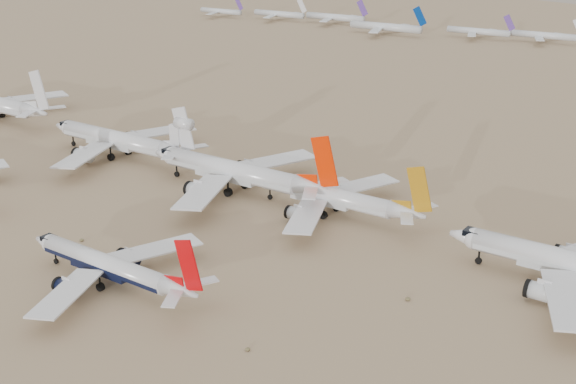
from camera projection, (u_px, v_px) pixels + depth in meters
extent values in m
plane|color=#886C4F|center=(132.00, 310.00, 126.48)|extent=(7000.00, 7000.00, 0.00)
cylinder|color=silver|center=(105.00, 263.00, 134.42)|extent=(31.01, 3.67, 3.67)
cube|color=black|center=(105.00, 266.00, 134.58)|extent=(30.39, 3.72, 0.82)
sphere|color=silver|center=(51.00, 243.00, 142.71)|extent=(3.67, 3.67, 3.67)
cube|color=black|center=(49.00, 238.00, 142.65)|extent=(2.57, 2.38, 0.92)
cone|color=silver|center=(181.00, 290.00, 124.06)|extent=(7.75, 3.67, 3.67)
cube|color=silver|center=(66.00, 293.00, 125.00)|extent=(11.98, 18.88, 0.57)
cube|color=silver|center=(173.00, 299.00, 120.36)|extent=(4.92, 6.44, 0.22)
cylinder|color=black|center=(67.00, 288.00, 130.29)|extent=(4.31, 2.64, 2.64)
cube|color=silver|center=(156.00, 249.00, 141.72)|extent=(11.98, 18.88, 0.57)
cube|color=silver|center=(201.00, 282.00, 125.83)|extent=(4.92, 6.44, 0.22)
cylinder|color=black|center=(129.00, 257.00, 142.00)|extent=(4.31, 2.64, 2.64)
cube|color=#C40409|center=(188.00, 265.00, 121.03)|extent=(5.88, 0.29, 9.69)
cylinder|color=black|center=(56.00, 261.00, 143.51)|extent=(1.10, 0.46, 1.10)
cylinder|color=black|center=(100.00, 287.00, 132.97)|extent=(1.54, 0.92, 1.54)
cylinder|color=black|center=(121.00, 276.00, 136.91)|extent=(1.54, 0.92, 1.54)
cylinder|color=silver|center=(571.00, 262.00, 132.63)|extent=(36.95, 4.48, 4.48)
cube|color=silver|center=(571.00, 265.00, 132.83)|extent=(36.21, 4.55, 1.01)
sphere|color=silver|center=(475.00, 239.00, 142.51)|extent=(4.48, 4.48, 4.48)
cube|color=black|center=(472.00, 232.00, 142.44)|extent=(3.14, 2.91, 1.12)
cube|color=silver|center=(567.00, 299.00, 121.38)|extent=(14.27, 22.49, 0.69)
cylinder|color=silver|center=(543.00, 293.00, 127.70)|extent=(5.13, 3.22, 3.22)
cylinder|color=silver|center=(571.00, 256.00, 141.73)|extent=(5.13, 3.22, 3.22)
cylinder|color=black|center=(478.00, 261.00, 143.49)|extent=(1.34, 0.56, 1.34)
cylinder|color=black|center=(572.00, 292.00, 130.88)|extent=(1.88, 1.12, 1.88)
cylinder|color=silver|center=(325.00, 195.00, 166.77)|extent=(33.89, 4.12, 4.12)
cube|color=silver|center=(325.00, 197.00, 166.95)|extent=(33.21, 4.18, 0.93)
sphere|color=silver|center=(266.00, 180.00, 175.83)|extent=(4.12, 4.12, 4.12)
cube|color=black|center=(264.00, 176.00, 175.76)|extent=(2.88, 2.68, 1.03)
cone|color=silver|center=(408.00, 213.00, 155.45)|extent=(8.47, 4.12, 4.12)
cube|color=silver|center=(306.00, 216.00, 156.45)|extent=(13.09, 20.63, 0.64)
cube|color=silver|center=(407.00, 218.00, 151.39)|extent=(5.38, 7.03, 0.25)
cylinder|color=silver|center=(298.00, 214.00, 162.24)|extent=(4.71, 2.97, 2.97)
cube|color=silver|center=(361.00, 185.00, 174.80)|extent=(13.09, 20.63, 0.64)
cube|color=silver|center=(423.00, 207.00, 157.40)|extent=(5.38, 7.03, 0.25)
cylinder|color=silver|center=(337.00, 193.00, 175.12)|extent=(4.71, 2.97, 2.97)
cube|color=#C78815|center=(419.00, 190.00, 152.13)|extent=(6.42, 0.33, 10.58)
cylinder|color=black|center=(270.00, 197.00, 176.73)|extent=(1.24, 0.51, 1.24)
cylinder|color=black|center=(324.00, 215.00, 165.16)|extent=(1.73, 1.03, 1.73)
cylinder|color=black|center=(337.00, 208.00, 169.59)|extent=(1.73, 1.03, 1.73)
cylinder|color=silver|center=(231.00, 170.00, 180.58)|extent=(40.03, 4.89, 4.89)
cube|color=silver|center=(231.00, 172.00, 180.79)|extent=(39.23, 4.97, 1.10)
sphere|color=silver|center=(173.00, 156.00, 191.29)|extent=(4.89, 4.89, 4.89)
cube|color=black|center=(170.00, 151.00, 191.20)|extent=(3.42, 3.18, 1.22)
cone|color=silver|center=(314.00, 188.00, 167.22)|extent=(10.01, 4.89, 4.89)
cube|color=silver|center=(203.00, 192.00, 168.38)|extent=(15.46, 24.36, 0.76)
cube|color=silver|center=(310.00, 193.00, 162.41)|extent=(6.35, 8.31, 0.29)
cylinder|color=silver|center=(199.00, 191.00, 175.23)|extent=(5.56, 3.52, 3.52)
cube|color=silver|center=(274.00, 161.00, 190.07)|extent=(15.46, 24.36, 0.76)
cube|color=silver|center=(332.00, 182.00, 169.51)|extent=(6.35, 8.31, 0.29)
cylinder|color=silver|center=(249.00, 169.00, 190.46)|extent=(5.56, 3.52, 3.52)
cube|color=#EF2500|center=(325.00, 162.00, 163.29)|extent=(7.59, 0.39, 12.50)
cylinder|color=black|center=(177.00, 174.00, 192.35)|extent=(1.47, 0.61, 1.47)
cylinder|color=black|center=(228.00, 192.00, 178.68)|extent=(2.05, 1.22, 2.05)
cylinder|color=black|center=(245.00, 185.00, 183.94)|extent=(2.05, 1.22, 2.05)
cylinder|color=silver|center=(115.00, 138.00, 207.28)|extent=(39.54, 4.73, 4.73)
cube|color=silver|center=(115.00, 140.00, 207.48)|extent=(38.75, 4.81, 1.07)
sphere|color=silver|center=(69.00, 128.00, 217.85)|extent=(4.73, 4.73, 4.73)
cube|color=black|center=(67.00, 123.00, 217.77)|extent=(3.31, 3.08, 1.18)
cone|color=silver|center=(177.00, 152.00, 194.08)|extent=(9.89, 4.73, 4.73)
cube|color=silver|center=(84.00, 155.00, 195.26)|extent=(15.27, 24.07, 0.74)
cube|color=silver|center=(170.00, 155.00, 189.34)|extent=(6.28, 8.21, 0.28)
cylinder|color=silver|center=(84.00, 155.00, 202.01)|extent=(5.49, 3.41, 3.41)
cube|color=silver|center=(157.00, 132.00, 216.61)|extent=(15.27, 24.07, 0.74)
cube|color=silver|center=(194.00, 147.00, 196.34)|extent=(6.28, 8.21, 0.28)
cylinder|color=silver|center=(135.00, 139.00, 216.98)|extent=(5.49, 3.41, 3.41)
cube|color=silver|center=(183.00, 129.00, 190.20)|extent=(7.49, 0.38, 12.35)
cylinder|color=silver|center=(184.00, 123.00, 189.52)|extent=(4.94, 3.07, 3.07)
cylinder|color=black|center=(74.00, 144.00, 218.89)|extent=(1.42, 0.59, 1.42)
cylinder|color=black|center=(111.00, 157.00, 205.42)|extent=(1.99, 1.18, 1.99)
cylinder|color=black|center=(128.00, 151.00, 210.51)|extent=(1.99, 1.18, 1.99)
cone|color=silver|center=(36.00, 112.00, 232.45)|extent=(10.65, 5.23, 5.23)
cube|color=silver|center=(27.00, 114.00, 227.33)|extent=(6.76, 8.84, 0.31)
cube|color=silver|center=(31.00, 98.00, 256.79)|extent=(16.45, 25.93, 0.81)
cube|color=silver|center=(52.00, 108.00, 234.90)|extent=(6.76, 8.84, 0.31)
cylinder|color=silver|center=(11.00, 104.00, 257.21)|extent=(5.92, 3.77, 3.77)
cube|color=silver|center=(39.00, 90.00, 228.27)|extent=(8.07, 0.42, 13.30)
cylinder|color=black|center=(2.00, 115.00, 250.27)|extent=(2.20, 1.31, 2.20)
cylinder|color=silver|center=(221.00, 11.00, 511.55)|extent=(35.44, 3.50, 3.50)
cube|color=#563491|center=(239.00, 4.00, 500.54)|extent=(7.06, 0.35, 8.89)
cube|color=silver|center=(212.00, 13.00, 504.69)|extent=(9.34, 16.32, 0.35)
cube|color=silver|center=(229.00, 11.00, 518.78)|extent=(9.34, 16.32, 0.35)
cylinder|color=silver|center=(279.00, 14.00, 494.38)|extent=(40.02, 3.95, 3.95)
cube|color=silver|center=(302.00, 6.00, 481.95)|extent=(7.97, 0.40, 10.04)
cube|color=silver|center=(270.00, 16.00, 486.63)|extent=(10.54, 18.42, 0.40)
cube|color=silver|center=(288.00, 13.00, 502.54)|extent=(10.54, 18.42, 0.40)
cylinder|color=silver|center=(335.00, 17.00, 476.35)|extent=(43.11, 4.26, 4.26)
cube|color=#563491|center=(362.00, 8.00, 462.96)|extent=(8.59, 0.43, 10.81)
cube|color=silver|center=(326.00, 20.00, 468.01)|extent=(11.36, 19.85, 0.43)
cube|color=silver|center=(344.00, 17.00, 485.15)|extent=(11.36, 19.85, 0.43)
cylinder|color=silver|center=(385.00, 27.00, 431.63)|extent=(46.46, 4.59, 4.59)
cube|color=navy|center=(420.00, 16.00, 417.20)|extent=(9.25, 0.46, 11.65)
cube|color=silver|center=(376.00, 30.00, 422.63)|extent=(12.24, 21.39, 0.46)
cube|color=silver|center=(395.00, 26.00, 441.11)|extent=(12.24, 21.39, 0.46)
cylinder|color=silver|center=(478.00, 31.00, 417.26)|extent=(37.40, 3.70, 3.70)
cube|color=#563491|center=(509.00, 23.00, 405.65)|extent=(7.45, 0.37, 9.38)
cube|color=silver|center=(472.00, 34.00, 410.02)|extent=(9.85, 17.22, 0.37)
cube|color=silver|center=(484.00, 30.00, 424.89)|extent=(9.85, 17.22, 0.37)
cylinder|color=silver|center=(545.00, 35.00, 402.37)|extent=(37.36, 3.69, 3.69)
cube|color=silver|center=(539.00, 39.00, 395.14)|extent=(9.84, 17.20, 0.37)
cube|color=silver|center=(550.00, 34.00, 410.00)|extent=(9.84, 17.20, 0.37)
ellipsoid|color=brown|center=(82.00, 240.00, 153.70)|extent=(0.98, 0.98, 0.54)
ellipsoid|color=brown|center=(248.00, 349.00, 114.57)|extent=(0.84, 0.84, 0.46)
ellipsoid|color=brown|center=(408.00, 299.00, 129.73)|extent=(0.98, 0.98, 0.54)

